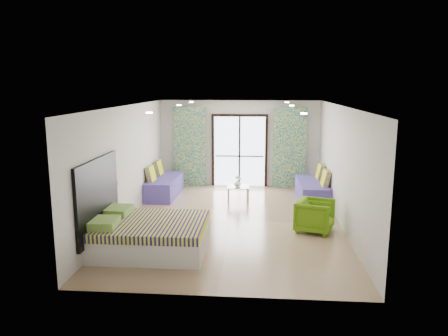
# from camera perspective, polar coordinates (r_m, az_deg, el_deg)

# --- Properties ---
(floor) EXTENTS (5.00, 7.50, 0.01)m
(floor) POSITION_cam_1_polar(r_m,az_deg,el_deg) (10.40, 1.04, -6.93)
(floor) COLOR #957859
(floor) RESTS_ON ground
(ceiling) EXTENTS (5.00, 7.50, 0.01)m
(ceiling) POSITION_cam_1_polar(r_m,az_deg,el_deg) (9.92, 1.09, 8.09)
(ceiling) COLOR silver
(ceiling) RESTS_ON ground
(wall_back) EXTENTS (5.00, 0.01, 2.70)m
(wall_back) POSITION_cam_1_polar(r_m,az_deg,el_deg) (13.77, 2.05, 3.21)
(wall_back) COLOR silver
(wall_back) RESTS_ON ground
(wall_front) EXTENTS (5.00, 0.01, 2.70)m
(wall_front) POSITION_cam_1_polar(r_m,az_deg,el_deg) (6.43, -1.04, -5.64)
(wall_front) COLOR silver
(wall_front) RESTS_ON ground
(wall_left) EXTENTS (0.01, 7.50, 2.70)m
(wall_left) POSITION_cam_1_polar(r_m,az_deg,el_deg) (10.53, -12.64, 0.59)
(wall_left) COLOR silver
(wall_left) RESTS_ON ground
(wall_right) EXTENTS (0.01, 7.50, 2.70)m
(wall_right) POSITION_cam_1_polar(r_m,az_deg,el_deg) (10.23, 15.18, 0.18)
(wall_right) COLOR silver
(wall_right) RESTS_ON ground
(balcony_door) EXTENTS (1.76, 0.08, 2.28)m
(balcony_door) POSITION_cam_1_polar(r_m,az_deg,el_deg) (13.76, 2.04, 2.82)
(balcony_door) COLOR black
(balcony_door) RESTS_ON floor
(balcony_rail) EXTENTS (1.52, 0.03, 0.04)m
(balcony_rail) POSITION_cam_1_polar(r_m,az_deg,el_deg) (13.81, 2.03, 1.56)
(balcony_rail) COLOR #595451
(balcony_rail) RESTS_ON balcony_door
(curtain_left) EXTENTS (1.00, 0.10, 2.50)m
(curtain_left) POSITION_cam_1_polar(r_m,az_deg,el_deg) (13.77, -4.45, 2.76)
(curtain_left) COLOR white
(curtain_left) RESTS_ON floor
(curtain_right) EXTENTS (1.00, 0.10, 2.50)m
(curtain_right) POSITION_cam_1_polar(r_m,az_deg,el_deg) (13.63, 8.54, 2.59)
(curtain_right) COLOR white
(curtain_right) RESTS_ON floor
(downlight_a) EXTENTS (0.12, 0.12, 0.02)m
(downlight_a) POSITION_cam_1_polar(r_m,az_deg,el_deg) (8.16, -9.74, 7.14)
(downlight_a) COLOR #FFE0B2
(downlight_a) RESTS_ON ceiling
(downlight_b) EXTENTS (0.12, 0.12, 0.02)m
(downlight_b) POSITION_cam_1_polar(r_m,az_deg,el_deg) (7.94, 10.38, 7.02)
(downlight_b) COLOR #FFE0B2
(downlight_b) RESTS_ON ceiling
(downlight_c) EXTENTS (0.12, 0.12, 0.02)m
(downlight_c) POSITION_cam_1_polar(r_m,az_deg,el_deg) (11.08, -5.89, 8.17)
(downlight_c) COLOR #FFE0B2
(downlight_c) RESTS_ON ceiling
(downlight_d) EXTENTS (0.12, 0.12, 0.02)m
(downlight_d) POSITION_cam_1_polar(r_m,az_deg,el_deg) (10.93, 8.85, 8.06)
(downlight_d) COLOR #FFE0B2
(downlight_d) RESTS_ON ceiling
(downlight_e) EXTENTS (0.12, 0.12, 0.02)m
(downlight_e) POSITION_cam_1_polar(r_m,az_deg,el_deg) (13.05, -4.28, 8.59)
(downlight_e) COLOR #FFE0B2
(downlight_e) RESTS_ON ceiling
(downlight_f) EXTENTS (0.12, 0.12, 0.02)m
(downlight_f) POSITION_cam_1_polar(r_m,az_deg,el_deg) (12.92, 8.22, 8.49)
(downlight_f) COLOR #FFE0B2
(downlight_f) RESTS_ON ceiling
(headboard) EXTENTS (0.06, 2.10, 1.50)m
(headboard) POSITION_cam_1_polar(r_m,az_deg,el_deg) (8.75, -16.11, -3.64)
(headboard) COLOR black
(headboard) RESTS_ON floor
(switch_plate) EXTENTS (0.02, 0.10, 0.10)m
(switch_plate) POSITION_cam_1_polar(r_m,az_deg,el_deg) (9.90, -13.63, -1.86)
(switch_plate) COLOR silver
(switch_plate) RESTS_ON wall_left
(bed) EXTENTS (2.14, 1.74, 0.74)m
(bed) POSITION_cam_1_polar(r_m,az_deg,el_deg) (8.68, -9.71, -8.62)
(bed) COLOR silver
(bed) RESTS_ON floor
(daybed_left) EXTENTS (0.78, 1.96, 0.96)m
(daybed_left) POSITION_cam_1_polar(r_m,az_deg,el_deg) (12.73, -7.88, -2.32)
(daybed_left) COLOR #4E419C
(daybed_left) RESTS_ON floor
(daybed_right) EXTENTS (0.80, 1.97, 0.97)m
(daybed_right) POSITION_cam_1_polar(r_m,az_deg,el_deg) (12.32, 11.54, -2.88)
(daybed_right) COLOR #4E419C
(daybed_right) RESTS_ON floor
(coffee_table) EXTENTS (0.65, 0.65, 0.71)m
(coffee_table) POSITION_cam_1_polar(r_m,az_deg,el_deg) (12.13, 1.86, -2.58)
(coffee_table) COLOR silver
(coffee_table) RESTS_ON floor
(vase) EXTENTS (0.21, 0.22, 0.19)m
(vase) POSITION_cam_1_polar(r_m,az_deg,el_deg) (12.06, 1.78, -1.99)
(vase) COLOR white
(vase) RESTS_ON coffee_table
(armchair) EXTENTS (0.91, 0.94, 0.78)m
(armchair) POSITION_cam_1_polar(r_m,az_deg,el_deg) (9.79, 11.79, -5.93)
(armchair) COLOR #589012
(armchair) RESTS_ON floor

